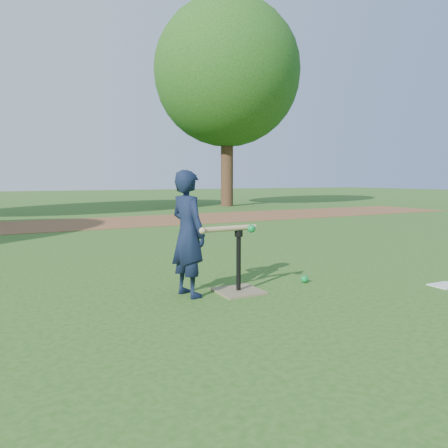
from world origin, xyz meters
name	(u,v)px	position (x,y,z in m)	size (l,w,h in m)	color
ground	(236,292)	(0.00, 0.00, 0.00)	(80.00, 80.00, 0.00)	#285116
dirt_strip	(86,223)	(0.00, 7.50, 0.01)	(24.00, 3.00, 0.01)	brown
child	(188,234)	(-0.46, 0.12, 0.60)	(0.44, 0.29, 1.20)	black
wiffle_ball_ground	(304,279)	(0.85, 0.00, 0.04)	(0.08, 0.08, 0.08)	#0C8535
clipboard	(446,285)	(2.06, -0.82, 0.01)	(0.30, 0.23, 0.01)	silver
batting_tee	(238,281)	(0.02, 0.00, 0.11)	(0.44, 0.44, 0.61)	#796D4D
swing_action	(231,229)	(-0.08, -0.04, 0.64)	(0.63, 0.11, 0.08)	tan
tree_right	(227,73)	(6.50, 12.00, 5.29)	(5.80, 5.80, 8.21)	#382316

